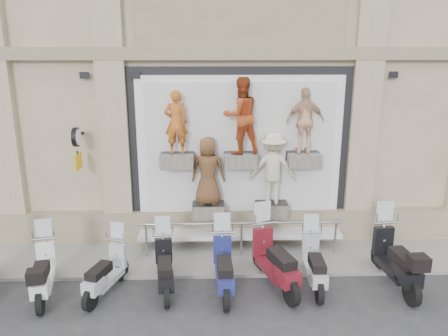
{
  "coord_description": "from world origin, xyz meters",
  "views": [
    {
      "loc": [
        -0.74,
        -7.75,
        4.95
      ],
      "look_at": [
        -0.43,
        1.9,
        2.31
      ],
      "focal_mm": 35.0,
      "sensor_mm": 36.0,
      "label": 1
    }
  ],
  "objects": [
    {
      "name": "clock_sign_bracket",
      "position": [
        -3.9,
        2.47,
        2.8
      ],
      "size": [
        0.1,
        0.8,
        1.02
      ],
      "color": "black",
      "rests_on": "ground"
    },
    {
      "name": "ground",
      "position": [
        0.0,
        0.0,
        0.0
      ],
      "size": [
        90.0,
        90.0,
        0.0
      ],
      "primitive_type": "plane",
      "color": "#2F2F32",
      "rests_on": "ground"
    },
    {
      "name": "scooter_c",
      "position": [
        -2.92,
        0.46,
        0.69
      ],
      "size": [
        0.99,
        1.77,
        1.38
      ],
      "primitive_type": null,
      "rotation": [
        0.0,
        0.0,
        -0.31
      ],
      "color": "#ABAFBA",
      "rests_on": "ground"
    },
    {
      "name": "shop_vitrine",
      "position": [
        0.1,
        2.74,
        2.4
      ],
      "size": [
        5.6,
        0.94,
        4.3
      ],
      "color": "black",
      "rests_on": "ground"
    },
    {
      "name": "scooter_b",
      "position": [
        -4.18,
        0.4,
        0.74
      ],
      "size": [
        0.91,
        1.89,
        1.48
      ],
      "primitive_type": null,
      "rotation": [
        0.0,
        0.0,
        0.22
      ],
      "color": "white",
      "rests_on": "ground"
    },
    {
      "name": "scooter_d",
      "position": [
        -1.71,
        0.57,
        0.72
      ],
      "size": [
        0.76,
        1.83,
        1.45
      ],
      "primitive_type": null,
      "rotation": [
        0.0,
        0.0,
        0.14
      ],
      "color": "black",
      "rests_on": "ground"
    },
    {
      "name": "scooter_h",
      "position": [
        3.2,
        0.59,
        0.84
      ],
      "size": [
        0.74,
        2.11,
        1.68
      ],
      "primitive_type": null,
      "rotation": [
        0.0,
        0.0,
        0.07
      ],
      "color": "black",
      "rests_on": "ground"
    },
    {
      "name": "building",
      "position": [
        0.0,
        7.0,
        6.0
      ],
      "size": [
        14.0,
        8.6,
        12.0
      ],
      "primitive_type": null,
      "color": "tan",
      "rests_on": "ground"
    },
    {
      "name": "sidewalk",
      "position": [
        0.0,
        2.1,
        0.04
      ],
      "size": [
        16.0,
        2.2,
        0.08
      ],
      "primitive_type": "cube",
      "color": "gray",
      "rests_on": "ground"
    },
    {
      "name": "scooter_e",
      "position": [
        -0.48,
        0.47,
        0.77
      ],
      "size": [
        0.61,
        1.9,
        1.53
      ],
      "primitive_type": null,
      "rotation": [
        0.0,
        0.0,
        0.03
      ],
      "color": "navy",
      "rests_on": "ground"
    },
    {
      "name": "scooter_g",
      "position": [
        1.46,
        0.61,
        0.72
      ],
      "size": [
        0.6,
        1.79,
        1.44
      ],
      "primitive_type": null,
      "rotation": [
        0.0,
        0.0,
        -0.05
      ],
      "color": "#9FA2A5",
      "rests_on": "ground"
    },
    {
      "name": "guard_rail",
      "position": [
        0.0,
        2.0,
        0.47
      ],
      "size": [
        5.06,
        0.1,
        0.93
      ],
      "primitive_type": null,
      "color": "#9EA0A5",
      "rests_on": "ground"
    },
    {
      "name": "scooter_f",
      "position": [
        0.61,
        0.63,
        0.85
      ],
      "size": [
        1.22,
        2.18,
        1.7
      ],
      "primitive_type": null,
      "rotation": [
        0.0,
        0.0,
        0.31
      ],
      "color": "maroon",
      "rests_on": "ground"
    }
  ]
}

